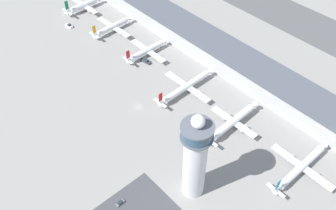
{
  "coord_description": "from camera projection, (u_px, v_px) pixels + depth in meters",
  "views": [
    {
      "loc": [
        133.31,
        -94.14,
        163.14
      ],
      "look_at": [
        16.59,
        10.03,
        7.44
      ],
      "focal_mm": 40.0,
      "sensor_mm": 36.0,
      "label": 1
    }
  ],
  "objects": [
    {
      "name": "service_truck_baggage",
      "position": [
        69.0,
        26.0,
        292.19
      ],
      "size": [
        7.43,
        3.42,
        2.67
      ],
      "color": "black",
      "rests_on": "ground"
    },
    {
      "name": "airplane_gate_delta",
      "position": [
        186.0,
        87.0,
        236.99
      ],
      "size": [
        37.41,
        46.07,
        12.22
      ],
      "color": "white",
      "rests_on": "ground"
    },
    {
      "name": "airplane_gate_echo",
      "position": [
        233.0,
        122.0,
        214.89
      ],
      "size": [
        31.56,
        42.64,
        13.69
      ],
      "color": "white",
      "rests_on": "ground"
    },
    {
      "name": "airplane_gate_alpha",
      "position": [
        84.0,
        5.0,
        307.39
      ],
      "size": [
        32.27,
        32.68,
        14.14
      ],
      "color": "silver",
      "rests_on": "ground"
    },
    {
      "name": "control_tower",
      "position": [
        195.0,
        157.0,
        170.31
      ],
      "size": [
        14.84,
        14.84,
        53.27
      ],
      "color": "silver",
      "rests_on": "ground"
    },
    {
      "name": "service_truck_fuel",
      "position": [
        146.0,
        61.0,
        260.67
      ],
      "size": [
        8.57,
        3.85,
        2.63
      ],
      "color": "black",
      "rests_on": "ground"
    },
    {
      "name": "ground_plane",
      "position": [
        138.0,
        107.0,
        230.01
      ],
      "size": [
        1000.0,
        1000.0,
        0.0
      ],
      "primitive_type": "plane",
      "color": "gray"
    },
    {
      "name": "airplane_gate_foxtrot",
      "position": [
        301.0,
        167.0,
        193.44
      ],
      "size": [
        37.07,
        44.49,
        12.01
      ],
      "color": "silver",
      "rests_on": "ground"
    },
    {
      "name": "runway_strip",
      "position": [
        289.0,
        16.0,
        304.33
      ],
      "size": [
        392.54,
        44.0,
        0.01
      ],
      "primitive_type": "cube",
      "color": "#515154",
      "rests_on": "ground"
    },
    {
      "name": "car_maroon_suv",
      "position": [
        120.0,
        203.0,
        182.39
      ],
      "size": [
        2.03,
        4.72,
        1.41
      ],
      "color": "black",
      "rests_on": "ground"
    },
    {
      "name": "terminal_building",
      "position": [
        217.0,
        51.0,
        257.57
      ],
      "size": [
        261.69,
        25.0,
        15.33
      ],
      "color": "#B2B2B7",
      "rests_on": "ground"
    },
    {
      "name": "airplane_gate_charlie",
      "position": [
        147.0,
        51.0,
        264.31
      ],
      "size": [
        34.29,
        35.4,
        12.0
      ],
      "color": "silver",
      "rests_on": "ground"
    },
    {
      "name": "airplane_gate_bravo",
      "position": [
        112.0,
        27.0,
        285.36
      ],
      "size": [
        36.27,
        35.58,
        12.57
      ],
      "color": "silver",
      "rests_on": "ground"
    },
    {
      "name": "service_truck_catering",
      "position": [
        66.0,
        12.0,
        307.22
      ],
      "size": [
        7.77,
        5.59,
        2.55
      ],
      "color": "black",
      "rests_on": "ground"
    }
  ]
}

